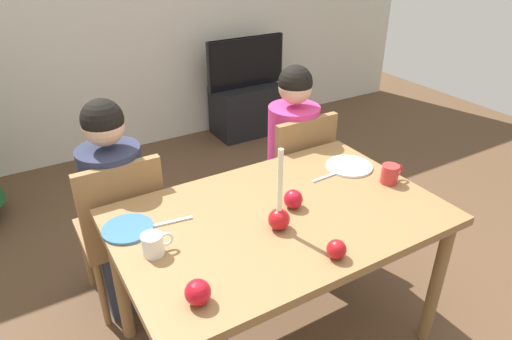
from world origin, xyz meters
name	(u,v)px	position (x,y,z in m)	size (l,w,h in m)	color
ground_plane	(276,335)	(0.00, 0.00, 0.00)	(7.68, 7.68, 0.00)	brown
back_wall	(104,1)	(0.00, 2.60, 1.30)	(6.40, 0.10, 2.60)	beige
dining_table	(279,229)	(0.00, 0.00, 0.67)	(1.40, 0.90, 0.75)	olive
chair_left	(122,225)	(-0.54, 0.61, 0.51)	(0.40, 0.40, 0.90)	olive
chair_right	(295,173)	(0.52, 0.61, 0.51)	(0.40, 0.40, 0.90)	olive
person_left_child	(119,213)	(-0.54, 0.64, 0.57)	(0.30, 0.30, 1.17)	#33384C
person_right_child	(292,163)	(0.52, 0.64, 0.57)	(0.30, 0.30, 1.17)	#33384C
tv_stand	(247,110)	(1.14, 2.30, 0.24)	(0.64, 0.40, 0.48)	black
tv	(246,62)	(1.14, 2.30, 0.71)	(0.79, 0.05, 0.46)	black
candle_centerpiece	(279,214)	(-0.06, -0.09, 0.82)	(0.09, 0.09, 0.36)	red
plate_left	(128,229)	(-0.60, 0.22, 0.76)	(0.21, 0.21, 0.01)	teal
plate_right	(349,166)	(0.54, 0.17, 0.76)	(0.24, 0.24, 0.01)	silver
mug_left	(154,244)	(-0.56, 0.02, 0.79)	(0.12, 0.08, 0.09)	white
mug_right	(390,174)	(0.60, -0.05, 0.80)	(0.13, 0.08, 0.09)	#B72D2D
fork_left	(172,222)	(-0.43, 0.17, 0.75)	(0.18, 0.01, 0.01)	silver
fork_right	(327,177)	(0.37, 0.15, 0.75)	(0.18, 0.01, 0.01)	silver
apple_near_candle	(293,199)	(0.08, 0.01, 0.79)	(0.08, 0.08, 0.08)	#B31221
apple_by_left_plate	(198,292)	(-0.52, -0.30, 0.79)	(0.09, 0.09, 0.09)	red
apple_by_right_mug	(336,249)	(0.02, -0.35, 0.79)	(0.08, 0.08, 0.08)	#AD1318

